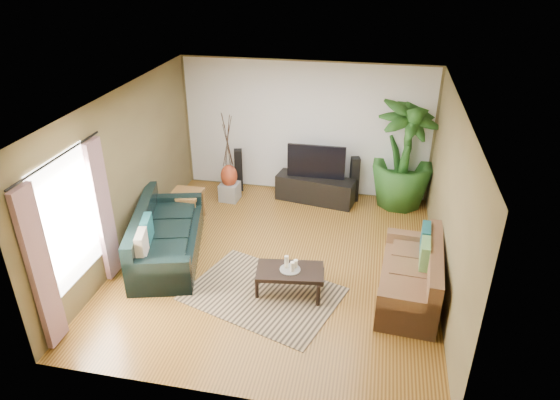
% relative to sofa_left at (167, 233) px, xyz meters
% --- Properties ---
extents(floor, '(5.50, 5.50, 0.00)m').
position_rel_sofa_left_xyz_m(floor, '(1.81, 0.14, -0.42)').
color(floor, '#9D6B28').
rests_on(floor, ground).
extents(ceiling, '(5.50, 5.50, 0.00)m').
position_rel_sofa_left_xyz_m(ceiling, '(1.81, 0.14, 2.28)').
color(ceiling, white).
rests_on(ceiling, ground).
extents(wall_back, '(5.00, 0.00, 5.00)m').
position_rel_sofa_left_xyz_m(wall_back, '(1.81, 2.89, 0.93)').
color(wall_back, brown).
rests_on(wall_back, ground).
extents(wall_front, '(5.00, 0.00, 5.00)m').
position_rel_sofa_left_xyz_m(wall_front, '(1.81, -2.61, 0.93)').
color(wall_front, brown).
rests_on(wall_front, ground).
extents(wall_left, '(0.00, 5.50, 5.50)m').
position_rel_sofa_left_xyz_m(wall_left, '(-0.69, 0.14, 0.92)').
color(wall_left, brown).
rests_on(wall_left, ground).
extents(wall_right, '(0.00, 5.50, 5.50)m').
position_rel_sofa_left_xyz_m(wall_right, '(4.31, 0.14, 0.92)').
color(wall_right, brown).
rests_on(wall_right, ground).
extents(backwall_panel, '(4.90, 0.00, 4.90)m').
position_rel_sofa_left_xyz_m(backwall_panel, '(1.81, 2.88, 0.93)').
color(backwall_panel, white).
rests_on(backwall_panel, ground).
extents(window_pane, '(0.00, 1.80, 1.80)m').
position_rel_sofa_left_xyz_m(window_pane, '(-0.67, -1.46, 0.97)').
color(window_pane, white).
rests_on(window_pane, ground).
extents(curtain_near, '(0.08, 0.35, 2.20)m').
position_rel_sofa_left_xyz_m(curtain_near, '(-0.62, -2.21, 0.72)').
color(curtain_near, gray).
rests_on(curtain_near, ground).
extents(curtain_far, '(0.08, 0.35, 2.20)m').
position_rel_sofa_left_xyz_m(curtain_far, '(-0.62, -0.71, 0.72)').
color(curtain_far, gray).
rests_on(curtain_far, ground).
extents(curtain_rod, '(0.03, 1.90, 0.03)m').
position_rel_sofa_left_xyz_m(curtain_rod, '(-0.62, -1.46, 1.87)').
color(curtain_rod, black).
rests_on(curtain_rod, ground).
extents(sofa_left, '(1.50, 2.41, 0.85)m').
position_rel_sofa_left_xyz_m(sofa_left, '(0.00, 0.00, 0.00)').
color(sofa_left, black).
rests_on(sofa_left, floor).
extents(sofa_right, '(0.93, 1.85, 0.85)m').
position_rel_sofa_left_xyz_m(sofa_right, '(3.86, -0.32, 0.00)').
color(sofa_right, brown).
rests_on(sofa_right, floor).
extents(area_rug, '(2.52, 2.13, 0.01)m').
position_rel_sofa_left_xyz_m(area_rug, '(1.76, -0.71, -0.42)').
color(area_rug, tan).
rests_on(area_rug, floor).
extents(coffee_table, '(1.04, 0.66, 0.40)m').
position_rel_sofa_left_xyz_m(coffee_table, '(2.15, -0.58, -0.22)').
color(coffee_table, black).
rests_on(coffee_table, floor).
extents(candle_tray, '(0.30, 0.30, 0.01)m').
position_rel_sofa_left_xyz_m(candle_tray, '(2.15, -0.58, -0.02)').
color(candle_tray, gray).
rests_on(candle_tray, coffee_table).
extents(candle_tall, '(0.06, 0.06, 0.20)m').
position_rel_sofa_left_xyz_m(candle_tall, '(2.09, -0.55, 0.09)').
color(candle_tall, '#F3E8CD').
rests_on(candle_tall, candle_tray).
extents(candle_mid, '(0.06, 0.06, 0.15)m').
position_rel_sofa_left_xyz_m(candle_mid, '(2.19, -0.62, 0.07)').
color(candle_mid, white).
rests_on(candle_mid, candle_tray).
extents(candle_short, '(0.06, 0.06, 0.12)m').
position_rel_sofa_left_xyz_m(candle_short, '(2.22, -0.52, 0.05)').
color(candle_short, white).
rests_on(candle_short, candle_tray).
extents(tv_stand, '(1.60, 0.72, 0.52)m').
position_rel_sofa_left_xyz_m(tv_stand, '(2.10, 2.44, -0.17)').
color(tv_stand, black).
rests_on(tv_stand, floor).
extents(television, '(1.13, 0.06, 0.67)m').
position_rel_sofa_left_xyz_m(television, '(2.10, 2.46, 0.43)').
color(television, black).
rests_on(television, tv_stand).
extents(speaker_left, '(0.20, 0.22, 0.90)m').
position_rel_sofa_left_xyz_m(speaker_left, '(0.47, 2.64, 0.02)').
color(speaker_left, black).
rests_on(speaker_left, floor).
extents(speaker_right, '(0.21, 0.22, 0.92)m').
position_rel_sofa_left_xyz_m(speaker_right, '(2.86, 2.64, 0.04)').
color(speaker_right, black).
rests_on(speaker_right, floor).
extents(potted_plant, '(1.60, 1.60, 2.13)m').
position_rel_sofa_left_xyz_m(potted_plant, '(3.75, 2.64, 0.64)').
color(potted_plant, '#23541C').
rests_on(potted_plant, floor).
extents(plant_pot, '(0.39, 0.39, 0.31)m').
position_rel_sofa_left_xyz_m(plant_pot, '(3.75, 2.64, -0.27)').
color(plant_pot, black).
rests_on(plant_pot, floor).
extents(pedestal, '(0.39, 0.39, 0.36)m').
position_rel_sofa_left_xyz_m(pedestal, '(0.41, 2.16, -0.24)').
color(pedestal, '#999996').
rests_on(pedestal, floor).
extents(vase, '(0.33, 0.33, 0.46)m').
position_rel_sofa_left_xyz_m(vase, '(0.41, 2.16, 0.10)').
color(vase, maroon).
rests_on(vase, pedestal).
extents(side_table, '(0.55, 0.55, 0.58)m').
position_rel_sofa_left_xyz_m(side_table, '(-0.12, 1.18, -0.14)').
color(side_table, olive).
rests_on(side_table, floor).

